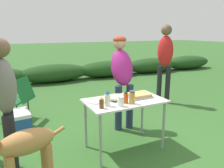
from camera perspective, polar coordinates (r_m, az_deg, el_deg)
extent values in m
plane|color=#336028|center=(3.36, 3.15, -16.27)|extent=(60.00, 60.00, 0.00)
ellipsoid|color=#1E4219|center=(7.61, -14.84, 2.76)|extent=(2.40, 0.90, 0.59)
ellipsoid|color=#1E4219|center=(8.22, -1.06, 4.01)|extent=(2.40, 0.90, 0.59)
ellipsoid|color=#1E4219|center=(9.24, 10.28, 4.86)|extent=(2.40, 0.90, 0.59)
ellipsoid|color=#1E4219|center=(10.54, 19.12, 5.40)|extent=(2.40, 0.90, 0.59)
cube|color=silver|center=(3.06, 3.32, -4.40)|extent=(1.10, 0.64, 0.02)
cylinder|color=gray|center=(2.78, -3.05, -14.61)|extent=(0.04, 0.04, 0.71)
cylinder|color=gray|center=(3.25, 13.31, -10.64)|extent=(0.04, 0.04, 0.71)
cylinder|color=gray|center=(3.24, -6.89, -10.46)|extent=(0.04, 0.04, 0.71)
cylinder|color=gray|center=(3.65, 7.91, -7.65)|extent=(0.04, 0.04, 0.71)
cube|color=#9E9EA3|center=(3.20, 7.11, -3.24)|extent=(0.33, 0.28, 0.02)
cube|color=tan|center=(3.20, 7.12, -2.76)|extent=(0.29, 0.24, 0.04)
cylinder|color=white|center=(2.98, -4.14, -4.46)|extent=(0.25, 0.25, 0.02)
ellipsoid|color=#ADBC99|center=(3.04, 1.26, -3.46)|extent=(0.26, 0.26, 0.08)
cylinder|color=white|center=(2.79, 2.26, -4.52)|extent=(0.08, 0.08, 0.13)
cylinder|color=brown|center=(2.72, -2.75, -5.14)|extent=(0.06, 0.06, 0.12)
cone|color=gold|center=(2.70, -2.77, -3.60)|extent=(0.05, 0.05, 0.03)
cylinder|color=#CC4214|center=(2.91, 3.62, -3.76)|extent=(0.06, 0.06, 0.13)
cone|color=black|center=(2.89, 3.65, -2.18)|extent=(0.05, 0.05, 0.04)
cylinder|color=silver|center=(2.79, -1.20, -4.23)|extent=(0.08, 0.08, 0.16)
cone|color=#194793|center=(2.76, -1.21, -2.21)|extent=(0.06, 0.06, 0.04)
cylinder|color=#B2893D|center=(2.90, 5.26, -3.69)|extent=(0.07, 0.07, 0.15)
cylinder|color=#4C4C4C|center=(2.87, 5.29, -2.01)|extent=(0.07, 0.07, 0.03)
cylinder|color=#232D4C|center=(3.76, 1.68, -6.31)|extent=(0.12, 0.12, 0.78)
cylinder|color=#232D4C|center=(3.84, 4.62, -5.94)|extent=(0.12, 0.12, 0.78)
ellipsoid|color=#931E70|center=(3.73, 2.60, 4.38)|extent=(0.44, 0.53, 0.69)
sphere|color=tan|center=(3.80, 1.98, 10.63)|extent=(0.22, 0.22, 0.22)
ellipsoid|color=#993823|center=(3.80, 1.99, 11.52)|extent=(0.23, 0.23, 0.13)
cylinder|color=black|center=(5.34, 12.23, -0.08)|extent=(0.11, 0.11, 0.87)
cylinder|color=black|center=(5.32, 14.32, -0.23)|extent=(0.11, 0.11, 0.87)
ellipsoid|color=red|center=(5.20, 13.75, 8.32)|extent=(0.43, 0.43, 0.71)
sphere|color=brown|center=(5.18, 14.05, 13.53)|extent=(0.24, 0.24, 0.24)
cylinder|color=black|center=(2.82, -24.94, -14.88)|extent=(0.11, 0.11, 0.77)
cylinder|color=black|center=(3.00, -24.78, -13.15)|extent=(0.11, 0.11, 0.77)
ellipsoid|color=slate|center=(2.68, -26.34, -0.54)|extent=(0.28, 0.38, 0.62)
sphere|color=brown|center=(2.62, -27.32, 8.39)|extent=(0.21, 0.21, 0.21)
cylinder|color=#B27A42|center=(2.63, -15.90, -19.80)|extent=(0.07, 0.07, 0.50)
cylinder|color=#B27A42|center=(2.76, -17.29, -18.11)|extent=(0.07, 0.07, 0.50)
ellipsoid|color=#B27A42|center=(2.49, -21.31, -13.86)|extent=(0.63, 0.37, 0.26)
cylinder|color=#B27A42|center=(2.58, -14.14, -11.99)|extent=(0.19, 0.08, 0.10)
cube|color=#19602D|center=(4.58, -24.61, -3.98)|extent=(0.64, 0.64, 0.03)
cube|color=#19602D|center=(4.38, -21.80, -1.36)|extent=(0.39, 0.47, 0.44)
cylinder|color=black|center=(4.38, -23.50, -7.35)|extent=(0.02, 0.02, 0.38)
cylinder|color=black|center=(4.70, -21.02, -5.70)|extent=(0.02, 0.02, 0.38)
cylinder|color=black|center=(4.90, -25.14, -5.31)|extent=(0.02, 0.02, 0.38)
cylinder|color=black|center=(4.35, -26.42, -2.66)|extent=(0.36, 0.25, 0.02)
cylinder|color=black|center=(4.72, -23.36, -1.14)|extent=(0.36, 0.25, 0.02)
cube|color=#234C93|center=(4.13, -22.91, -9.30)|extent=(0.35, 0.50, 0.28)
cube|color=silver|center=(4.07, -23.13, -7.09)|extent=(0.35, 0.50, 0.06)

